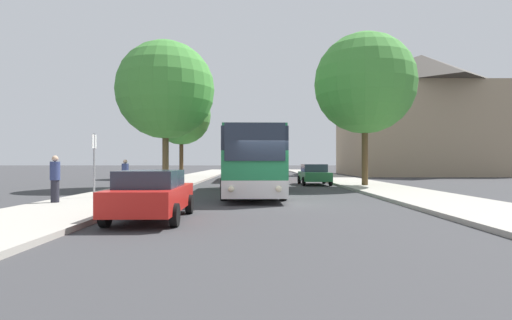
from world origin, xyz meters
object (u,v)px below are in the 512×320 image
at_px(pedestrian_waiting_near, 125,175).
at_px(tree_left_near, 181,115).
at_px(bus_stop_sign, 94,158).
at_px(tree_left_far, 165,90).
at_px(bus_front, 252,161).
at_px(parked_car_right_near, 314,174).
at_px(bus_middle, 254,160).
at_px(bus_rear, 254,161).
at_px(tree_right_near, 364,83).
at_px(pedestrian_waiting_far, 55,179).
at_px(parked_car_left_curb, 151,194).

height_order(pedestrian_waiting_near, tree_left_near, tree_left_near).
relative_size(bus_stop_sign, tree_left_far, 0.30).
height_order(bus_front, pedestrian_waiting_near, bus_front).
relative_size(parked_car_right_near, tree_left_far, 0.47).
bearing_deg(bus_front, bus_middle, 88.35).
height_order(bus_rear, pedestrian_waiting_near, bus_rear).
relative_size(bus_front, tree_right_near, 1.17).
distance_m(bus_rear, bus_stop_sign, 32.54).
distance_m(bus_front, pedestrian_waiting_near, 6.83).
xyz_separation_m(pedestrian_waiting_near, tree_right_near, (14.10, 4.83, 5.83)).
relative_size(bus_front, pedestrian_waiting_near, 7.05).
xyz_separation_m(bus_rear, tree_left_near, (-7.28, -9.17, 4.58)).
height_order(bus_front, tree_left_far, tree_left_far).
bearing_deg(tree_left_far, parked_car_right_near, 20.58).
height_order(bus_rear, pedestrian_waiting_far, bus_rear).
xyz_separation_m(bus_middle, tree_right_near, (7.30, -10.33, 4.96)).
distance_m(bus_front, parked_car_right_near, 9.41).
distance_m(bus_front, bus_rear, 28.22).
relative_size(parked_car_left_curb, parked_car_right_near, 0.99).
bearing_deg(bus_middle, bus_stop_sign, -111.69).
bearing_deg(tree_right_near, tree_left_near, 136.63).
relative_size(parked_car_right_near, pedestrian_waiting_near, 2.60).
bearing_deg(pedestrian_waiting_near, tree_left_near, 51.94).
distance_m(bus_middle, parked_car_right_near, 8.64).
bearing_deg(pedestrian_waiting_near, parked_car_left_curb, -107.33).
bearing_deg(tree_right_near, bus_rear, 107.66).
bearing_deg(pedestrian_waiting_near, tree_left_far, 33.61).
xyz_separation_m(bus_middle, pedestrian_waiting_near, (-6.80, -15.16, -0.86)).
distance_m(pedestrian_waiting_near, pedestrian_waiting_far, 6.17).
bearing_deg(pedestrian_waiting_far, parked_car_right_near, -50.93).
height_order(tree_left_near, tree_left_far, tree_left_far).
xyz_separation_m(bus_rear, pedestrian_waiting_near, (-6.79, -27.78, -0.74)).
bearing_deg(bus_rear, tree_left_near, -126.76).
bearing_deg(tree_left_far, bus_front, -39.01).
relative_size(bus_middle, bus_stop_sign, 3.71).
bearing_deg(bus_stop_sign, tree_left_near, 91.21).
xyz_separation_m(parked_car_left_curb, pedestrian_waiting_far, (-4.58, 3.49, 0.29)).
height_order(bus_front, tree_right_near, tree_right_near).
bearing_deg(pedestrian_waiting_far, bus_stop_sign, -27.22).
height_order(tree_left_near, tree_right_near, tree_right_near).
xyz_separation_m(parked_car_right_near, tree_left_far, (-9.99, -3.75, 5.46)).
distance_m(pedestrian_waiting_near, tree_left_far, 6.76).
distance_m(parked_car_right_near, tree_left_near, 16.86).
bearing_deg(bus_middle, pedestrian_waiting_far, -111.41).
distance_m(tree_left_near, tree_left_far, 14.65).
bearing_deg(parked_car_right_near, bus_rear, -78.04).
distance_m(parked_car_left_curb, bus_stop_sign, 6.94).
bearing_deg(pedestrian_waiting_near, tree_right_near, -20.67).
height_order(pedestrian_waiting_near, tree_left_far, tree_left_far).
distance_m(bus_front, tree_right_near, 10.35).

